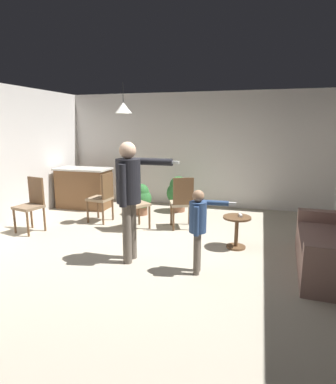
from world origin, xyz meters
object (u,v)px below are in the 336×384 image
at_px(person_adult, 129,189).
at_px(dining_chair_centre_back, 182,201).
at_px(side_table_by_couch, 237,228).
at_px(dining_chair_spare, 103,196).
at_px(potted_plant_corner, 141,198).
at_px(potted_plant_by_wall, 178,192).
at_px(kitchen_counter, 84,188).
at_px(dining_chair_near_wall, 133,201).
at_px(person_child, 199,222).
at_px(spare_remote_on_table, 240,215).
at_px(dining_chair_by_counter, 32,202).

distance_m(person_adult, dining_chair_centre_back, 1.76).
relative_size(side_table_by_couch, dining_chair_spare, 0.52).
bearing_deg(potted_plant_corner, potted_plant_by_wall, 35.54).
bearing_deg(kitchen_counter, dining_chair_near_wall, -35.25).
height_order(side_table_by_couch, potted_plant_by_wall, potted_plant_by_wall).
height_order(dining_chair_near_wall, potted_plant_corner, dining_chair_near_wall).
bearing_deg(person_adult, dining_chair_centre_back, 168.54).
height_order(person_child, dining_chair_spare, person_child).
xyz_separation_m(person_child, potted_plant_by_wall, (-1.03, 2.99, -0.25)).
height_order(person_adult, spare_remote_on_table, person_adult).
bearing_deg(dining_chair_centre_back, potted_plant_corner, 124.77).
xyz_separation_m(person_child, potted_plant_corner, (-1.73, 2.49, -0.32)).
relative_size(dining_chair_by_counter, spare_remote_on_table, 7.69).
relative_size(person_adult, dining_chair_spare, 1.72).
bearing_deg(potted_plant_corner, dining_chair_spare, -127.69).
height_order(dining_chair_centre_back, potted_plant_corner, dining_chair_centre_back).
bearing_deg(dining_chair_by_counter, dining_chair_near_wall, -147.42).
bearing_deg(potted_plant_by_wall, dining_chair_near_wall, -108.36).
bearing_deg(person_child, potted_plant_corner, -147.50).
distance_m(dining_chair_by_counter, dining_chair_near_wall, 1.84).
bearing_deg(spare_remote_on_table, potted_plant_corner, 147.36).
distance_m(person_child, dining_chair_spare, 2.90).
bearing_deg(side_table_by_couch, person_child, -111.78).
height_order(person_adult, dining_chair_spare, person_adult).
bearing_deg(dining_chair_near_wall, side_table_by_couch, 23.70).
height_order(dining_chair_spare, potted_plant_by_wall, dining_chair_spare).
distance_m(dining_chair_near_wall, potted_plant_corner, 1.04).
relative_size(side_table_by_couch, person_child, 0.46).
relative_size(person_child, dining_chair_centre_back, 1.13).
height_order(dining_chair_centre_back, spare_remote_on_table, dining_chair_centre_back).
distance_m(potted_plant_by_wall, spare_remote_on_table, 2.43).
bearing_deg(potted_plant_corner, dining_chair_by_counter, -133.63).
relative_size(person_adult, potted_plant_by_wall, 2.12).
distance_m(kitchen_counter, person_adult, 3.49).
distance_m(person_child, potted_plant_corner, 3.05).
xyz_separation_m(dining_chair_near_wall, spare_remote_on_table, (2.00, -0.41, -0.01)).
bearing_deg(potted_plant_by_wall, side_table_by_couch, -53.23).
xyz_separation_m(person_adult, dining_chair_centre_back, (0.37, 1.64, -0.52)).
height_order(dining_chair_by_counter, dining_chair_spare, same).
distance_m(kitchen_counter, dining_chair_centre_back, 2.79).
height_order(person_adult, person_child, person_adult).
bearing_deg(potted_plant_by_wall, kitchen_counter, -173.04).
relative_size(kitchen_counter, person_child, 1.12).
xyz_separation_m(kitchen_counter, dining_chair_centre_back, (2.63, -0.94, 0.07)).
xyz_separation_m(dining_chair_spare, potted_plant_by_wall, (1.26, 1.22, -0.10)).
bearing_deg(dining_chair_centre_back, spare_remote_on_table, -54.07).
relative_size(person_child, dining_chair_by_counter, 1.13).
bearing_deg(side_table_by_couch, potted_plant_by_wall, 126.77).
distance_m(dining_chair_by_counter, dining_chair_centre_back, 2.77).
relative_size(dining_chair_spare, spare_remote_on_table, 7.69).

